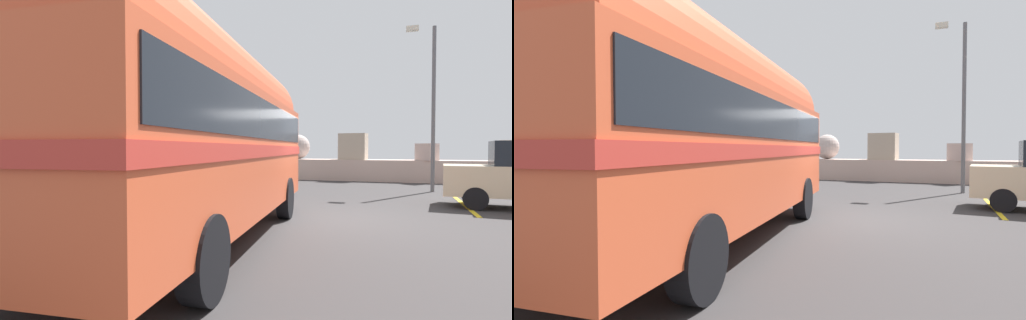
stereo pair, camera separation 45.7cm
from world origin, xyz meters
TOP-DOWN VIEW (x-y plane):
  - ground at (0.00, 0.00)m, footprint 32.00×26.00m
  - breakwater at (0.22, 11.83)m, footprint 31.36×2.43m
  - vintage_coach at (-1.66, -3.05)m, footprint 3.35×8.80m
  - lamp_post at (2.82, 7.03)m, footprint 1.08×0.49m

SIDE VIEW (x-z plane):
  - ground at x=0.00m, z-range 0.00..0.02m
  - breakwater at x=0.22m, z-range -0.47..2.01m
  - vintage_coach at x=-1.66m, z-range 0.20..3.90m
  - lamp_post at x=2.82m, z-range 0.41..6.72m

